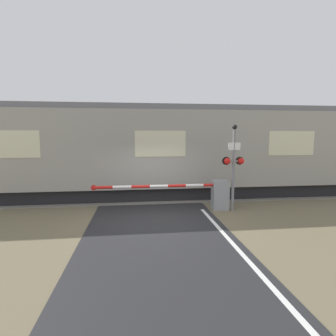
% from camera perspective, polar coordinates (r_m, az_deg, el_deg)
% --- Properties ---
extents(ground_plane, '(80.00, 80.00, 0.00)m').
position_cam_1_polar(ground_plane, '(8.94, -2.86, -11.29)').
color(ground_plane, '#6B6047').
extents(track_bed, '(36.00, 3.20, 0.13)m').
position_cam_1_polar(track_bed, '(12.41, -4.05, -5.98)').
color(track_bed, slate).
rests_on(track_bed, ground_plane).
extents(train, '(20.82, 2.80, 4.13)m').
position_cam_1_polar(train, '(12.14, -2.25, 3.70)').
color(train, black).
rests_on(train, ground_plane).
extents(crossing_barrier, '(5.10, 0.44, 1.13)m').
position_cam_1_polar(crossing_barrier, '(10.12, 9.22, -5.49)').
color(crossing_barrier, gray).
rests_on(crossing_barrier, ground_plane).
extents(signal_post, '(0.83, 0.26, 3.22)m').
position_cam_1_polar(signal_post, '(10.03, 14.11, 1.19)').
color(signal_post, gray).
rests_on(signal_post, ground_plane).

